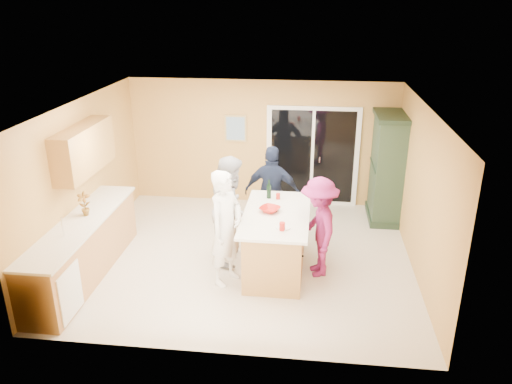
# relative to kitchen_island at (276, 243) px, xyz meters

# --- Properties ---
(floor) EXTENTS (5.50, 5.50, 0.00)m
(floor) POSITION_rel_kitchen_island_xyz_m (-0.52, 0.37, -0.47)
(floor) COLOR beige
(floor) RESTS_ON ground
(ceiling) EXTENTS (5.50, 5.00, 0.10)m
(ceiling) POSITION_rel_kitchen_island_xyz_m (-0.52, 0.37, 2.13)
(ceiling) COLOR white
(ceiling) RESTS_ON wall_back
(wall_back) EXTENTS (5.50, 0.10, 2.60)m
(wall_back) POSITION_rel_kitchen_island_xyz_m (-0.52, 2.87, 0.83)
(wall_back) COLOR #EDBB61
(wall_back) RESTS_ON ground
(wall_front) EXTENTS (5.50, 0.10, 2.60)m
(wall_front) POSITION_rel_kitchen_island_xyz_m (-0.52, -2.13, 0.83)
(wall_front) COLOR #EDBB61
(wall_front) RESTS_ON ground
(wall_left) EXTENTS (0.10, 5.00, 2.60)m
(wall_left) POSITION_rel_kitchen_island_xyz_m (-3.27, 0.37, 0.83)
(wall_left) COLOR #EDBB61
(wall_left) RESTS_ON ground
(wall_right) EXTENTS (0.10, 5.00, 2.60)m
(wall_right) POSITION_rel_kitchen_island_xyz_m (2.23, 0.37, 0.83)
(wall_right) COLOR #EDBB61
(wall_right) RESTS_ON ground
(left_cabinet_run) EXTENTS (0.65, 3.05, 1.24)m
(left_cabinet_run) POSITION_rel_kitchen_island_xyz_m (-2.97, -0.68, -0.00)
(left_cabinet_run) COLOR #B27A45
(left_cabinet_run) RESTS_ON floor
(upper_cabinets) EXTENTS (0.35, 1.60, 0.75)m
(upper_cabinets) POSITION_rel_kitchen_island_xyz_m (-3.10, 0.17, 1.41)
(upper_cabinets) COLOR #B27A45
(upper_cabinets) RESTS_ON wall_left
(sliding_door) EXTENTS (1.90, 0.07, 2.10)m
(sliding_door) POSITION_rel_kitchen_island_xyz_m (0.53, 2.83, 0.58)
(sliding_door) COLOR white
(sliding_door) RESTS_ON floor
(framed_picture) EXTENTS (0.46, 0.04, 0.56)m
(framed_picture) POSITION_rel_kitchen_island_xyz_m (-1.07, 2.84, 1.13)
(framed_picture) COLOR tan
(framed_picture) RESTS_ON wall_back
(kitchen_island) EXTENTS (1.05, 1.90, 0.99)m
(kitchen_island) POSITION_rel_kitchen_island_xyz_m (0.00, 0.00, 0.00)
(kitchen_island) COLOR #B27A45
(kitchen_island) RESTS_ON floor
(green_hutch) EXTENTS (0.61, 1.15, 2.11)m
(green_hutch) POSITION_rel_kitchen_island_xyz_m (1.97, 2.27, 0.56)
(green_hutch) COLOR #1E3021
(green_hutch) RESTS_ON floor
(woman_white) EXTENTS (0.68, 0.78, 1.81)m
(woman_white) POSITION_rel_kitchen_island_xyz_m (-0.72, -0.44, 0.44)
(woman_white) COLOR white
(woman_white) RESTS_ON floor
(woman_grey) EXTENTS (0.70, 0.89, 1.80)m
(woman_grey) POSITION_rel_kitchen_island_xyz_m (-0.75, 0.28, 0.43)
(woman_grey) COLOR #9E9EA0
(woman_grey) RESTS_ON floor
(woman_navy) EXTENTS (1.05, 0.53, 1.72)m
(woman_navy) POSITION_rel_kitchen_island_xyz_m (-0.16, 1.18, 0.40)
(woman_navy) COLOR #192339
(woman_navy) RESTS_ON floor
(woman_magenta) EXTENTS (0.80, 1.14, 1.61)m
(woman_magenta) POSITION_rel_kitchen_island_xyz_m (0.66, -0.03, 0.34)
(woman_magenta) COLOR #962066
(woman_magenta) RESTS_ON floor
(serving_bowl) EXTENTS (0.41, 0.41, 0.08)m
(serving_bowl) POSITION_rel_kitchen_island_xyz_m (-0.11, 0.05, 0.57)
(serving_bowl) COLOR #AF1B13
(serving_bowl) RESTS_ON kitchen_island
(tulip_vase) EXTENTS (0.23, 0.18, 0.40)m
(tulip_vase) POSITION_rel_kitchen_island_xyz_m (-2.97, -0.31, 0.67)
(tulip_vase) COLOR #BC3312
(tulip_vase) RESTS_ON left_cabinet_run
(tumbler_near) EXTENTS (0.08, 0.08, 0.10)m
(tumbler_near) POSITION_rel_kitchen_island_xyz_m (-0.02, 0.58, 0.58)
(tumbler_near) COLOR #AF1B13
(tumbler_near) RESTS_ON kitchen_island
(tumbler_far) EXTENTS (0.11, 0.11, 0.12)m
(tumbler_far) POSITION_rel_kitchen_island_xyz_m (0.13, -0.60, 0.59)
(tumbler_far) COLOR #AF1B13
(tumbler_far) RESTS_ON kitchen_island
(wine_bottle) EXTENTS (0.07, 0.07, 0.32)m
(wine_bottle) POSITION_rel_kitchen_island_xyz_m (-0.17, 0.62, 0.65)
(wine_bottle) COLOR black
(wine_bottle) RESTS_ON kitchen_island
(white_plate) EXTENTS (0.28, 0.28, 0.01)m
(white_plate) POSITION_rel_kitchen_island_xyz_m (0.14, -0.52, 0.54)
(white_plate) COLOR silver
(white_plate) RESTS_ON kitchen_island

